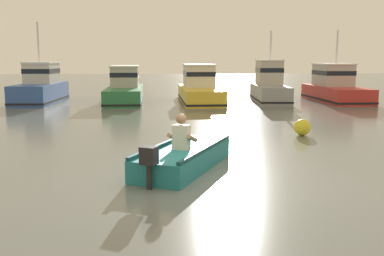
{
  "coord_description": "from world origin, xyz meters",
  "views": [
    {
      "loc": [
        -1.03,
        -8.06,
        2.31
      ],
      "look_at": [
        -0.3,
        3.04,
        0.55
      ],
      "focal_mm": 41.0,
      "sensor_mm": 36.0,
      "label": 1
    }
  ],
  "objects_px": {
    "moored_boat_grey": "(270,86)",
    "mooring_buoy": "(302,127)",
    "moored_boat_red": "(335,87)",
    "moored_boat_yellow": "(199,88)",
    "moored_boat_green": "(125,88)",
    "rowboat_with_person": "(185,156)",
    "moored_boat_blue": "(41,88)"
  },
  "relations": [
    {
      "from": "moored_boat_red",
      "to": "rowboat_with_person",
      "type": "bearing_deg",
      "value": -121.76
    },
    {
      "from": "moored_boat_grey",
      "to": "moored_boat_red",
      "type": "xyz_separation_m",
      "value": [
        3.67,
        -0.02,
        -0.08
      ]
    },
    {
      "from": "moored_boat_grey",
      "to": "mooring_buoy",
      "type": "bearing_deg",
      "value": -98.47
    },
    {
      "from": "moored_boat_blue",
      "to": "moored_boat_red",
      "type": "xyz_separation_m",
      "value": [
        15.97,
        0.12,
        -0.05
      ]
    },
    {
      "from": "moored_boat_blue",
      "to": "moored_boat_grey",
      "type": "bearing_deg",
      "value": 0.65
    },
    {
      "from": "moored_boat_grey",
      "to": "moored_boat_red",
      "type": "distance_m",
      "value": 3.67
    },
    {
      "from": "moored_boat_blue",
      "to": "moored_boat_grey",
      "type": "relative_size",
      "value": 1.02
    },
    {
      "from": "moored_boat_blue",
      "to": "moored_boat_red",
      "type": "height_order",
      "value": "moored_boat_blue"
    },
    {
      "from": "rowboat_with_person",
      "to": "mooring_buoy",
      "type": "relative_size",
      "value": 6.98
    },
    {
      "from": "moored_boat_green",
      "to": "moored_boat_yellow",
      "type": "relative_size",
      "value": 1.01
    },
    {
      "from": "moored_boat_red",
      "to": "mooring_buoy",
      "type": "distance_m",
      "value": 12.09
    },
    {
      "from": "moored_boat_red",
      "to": "mooring_buoy",
      "type": "bearing_deg",
      "value": -115.95
    },
    {
      "from": "rowboat_with_person",
      "to": "moored_boat_grey",
      "type": "xyz_separation_m",
      "value": [
        5.37,
        14.62,
        0.59
      ]
    },
    {
      "from": "moored_boat_yellow",
      "to": "moored_boat_blue",
      "type": "bearing_deg",
      "value": -178.7
    },
    {
      "from": "moored_boat_grey",
      "to": "moored_boat_yellow",
      "type": "bearing_deg",
      "value": 179.23
    },
    {
      "from": "moored_boat_blue",
      "to": "mooring_buoy",
      "type": "height_order",
      "value": "moored_boat_blue"
    },
    {
      "from": "rowboat_with_person",
      "to": "moored_boat_green",
      "type": "height_order",
      "value": "moored_boat_green"
    },
    {
      "from": "moored_boat_yellow",
      "to": "moored_boat_red",
      "type": "relative_size",
      "value": 1.16
    },
    {
      "from": "moored_boat_green",
      "to": "moored_boat_yellow",
      "type": "height_order",
      "value": "moored_boat_yellow"
    },
    {
      "from": "rowboat_with_person",
      "to": "moored_boat_red",
      "type": "xyz_separation_m",
      "value": [
        9.04,
        14.6,
        0.51
      ]
    },
    {
      "from": "moored_boat_green",
      "to": "moored_boat_yellow",
      "type": "bearing_deg",
      "value": -4.55
    },
    {
      "from": "moored_boat_green",
      "to": "moored_boat_yellow",
      "type": "distance_m",
      "value": 4.06
    },
    {
      "from": "moored_boat_yellow",
      "to": "moored_boat_grey",
      "type": "relative_size",
      "value": 1.33
    },
    {
      "from": "moored_boat_yellow",
      "to": "moored_boat_red",
      "type": "distance_m",
      "value": 7.54
    },
    {
      "from": "moored_boat_yellow",
      "to": "moored_boat_red",
      "type": "height_order",
      "value": "moored_boat_red"
    },
    {
      "from": "moored_boat_grey",
      "to": "mooring_buoy",
      "type": "relative_size",
      "value": 9.76
    },
    {
      "from": "rowboat_with_person",
      "to": "mooring_buoy",
      "type": "height_order",
      "value": "rowboat_with_person"
    },
    {
      "from": "rowboat_with_person",
      "to": "moored_boat_grey",
      "type": "height_order",
      "value": "moored_boat_grey"
    },
    {
      "from": "moored_boat_grey",
      "to": "mooring_buoy",
      "type": "height_order",
      "value": "moored_boat_grey"
    },
    {
      "from": "moored_boat_yellow",
      "to": "moored_boat_grey",
      "type": "distance_m",
      "value": 3.87
    },
    {
      "from": "moored_boat_red",
      "to": "moored_boat_yellow",
      "type": "bearing_deg",
      "value": 179.44
    },
    {
      "from": "mooring_buoy",
      "to": "moored_boat_blue",
      "type": "bearing_deg",
      "value": 134.84
    }
  ]
}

